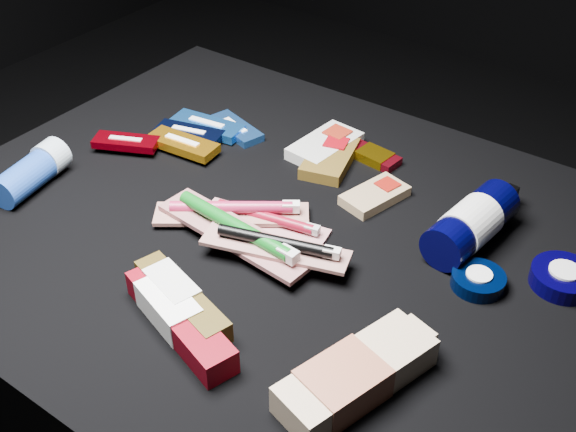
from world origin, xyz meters
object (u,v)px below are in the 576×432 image
Objects in this scene: toothpaste_carton_red at (176,316)px; deodorant_stick at (32,172)px; lotion_bottle at (471,224)px; bodywash_bottle at (354,377)px.

deodorant_stick is at bearing -176.04° from toothpaste_carton_red.
lotion_bottle is at bearing 12.98° from deodorant_stick.
lotion_bottle is 0.64m from deodorant_stick.
bodywash_bottle is 1.52× the size of deodorant_stick.
toothpaste_carton_red is at bearing -24.43° from deodorant_stick.
toothpaste_carton_red is at bearing -115.08° from lotion_bottle.
deodorant_stick is at bearing -168.63° from bodywash_bottle.
deodorant_stick is 0.69× the size of toothpaste_carton_red.
deodorant_stick is (-0.58, -0.26, -0.01)m from lotion_bottle.
bodywash_bottle is (0.01, -0.30, -0.01)m from lotion_bottle.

